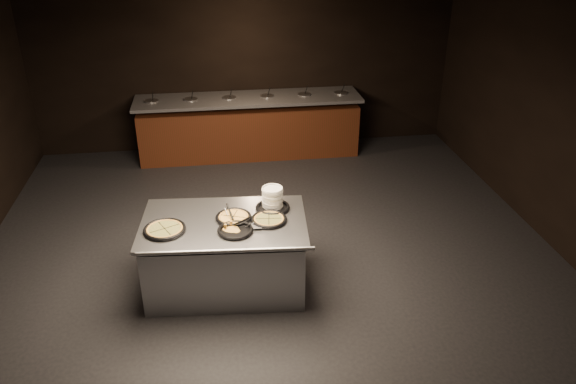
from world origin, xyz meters
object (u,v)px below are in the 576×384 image
(serving_counter, at_px, (226,255))
(pan_cheese_whole, at_px, (234,217))
(plate_stack, at_px, (272,197))
(pan_veggie_whole, at_px, (165,229))

(serving_counter, bearing_deg, pan_cheese_whole, 25.11)
(plate_stack, xyz_separation_m, pan_cheese_whole, (-0.44, -0.21, -0.09))
(pan_veggie_whole, bearing_deg, plate_stack, 17.46)
(plate_stack, bearing_deg, pan_cheese_whole, -154.53)
(pan_veggie_whole, bearing_deg, serving_counter, 10.51)
(serving_counter, xyz_separation_m, pan_veggie_whole, (-0.60, -0.11, 0.45))
(serving_counter, distance_m, pan_cheese_whole, 0.47)
(serving_counter, relative_size, plate_stack, 7.93)
(pan_veggie_whole, relative_size, pan_cheese_whole, 1.14)
(pan_veggie_whole, bearing_deg, pan_cheese_whole, 12.07)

